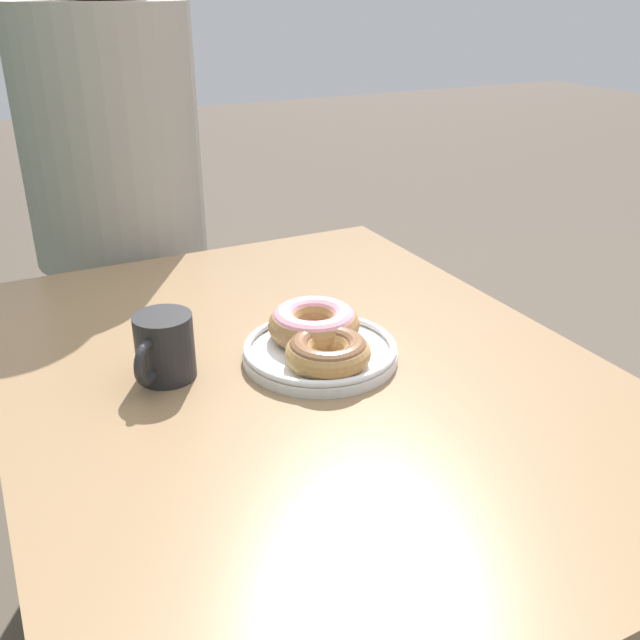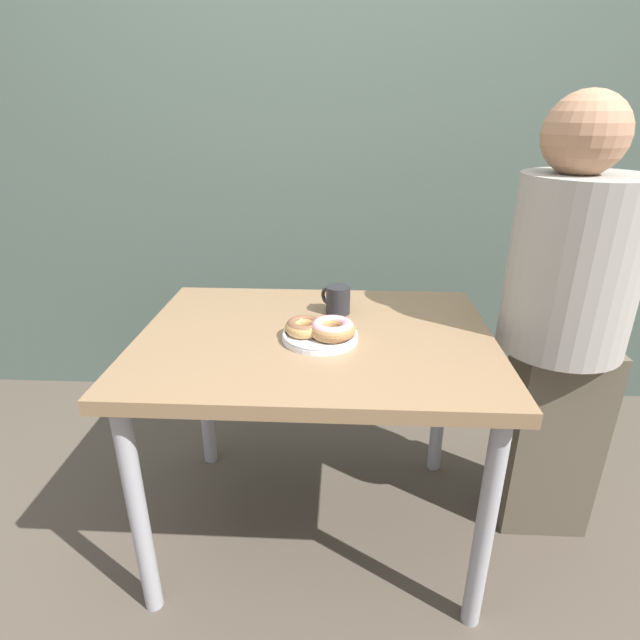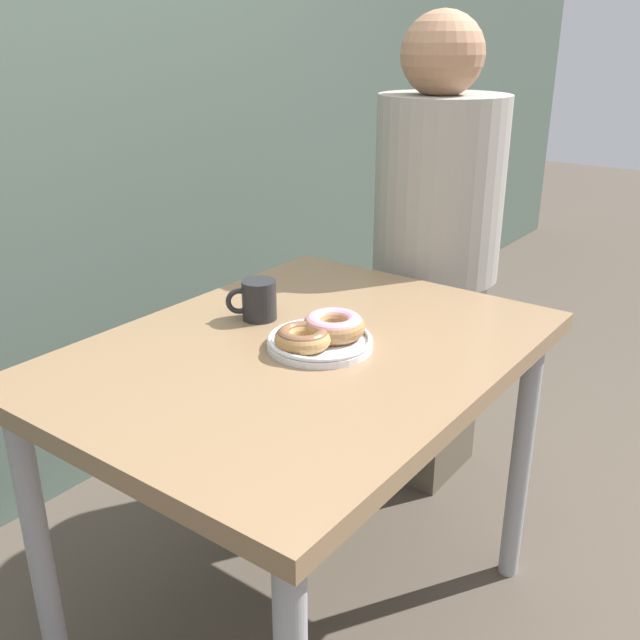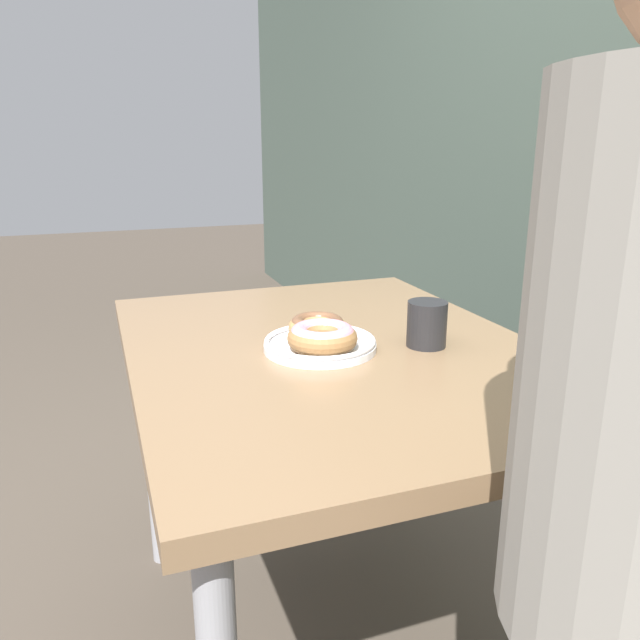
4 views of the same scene
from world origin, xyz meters
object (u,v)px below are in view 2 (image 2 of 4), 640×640
(donut_plate, at_px, (321,330))
(person_figure, at_px, (565,319))
(coffee_mug, at_px, (337,299))
(dining_table, at_px, (316,360))

(donut_plate, distance_m, person_figure, 0.73)
(person_figure, bearing_deg, coffee_mug, 172.68)
(dining_table, distance_m, person_figure, 0.75)
(dining_table, xyz_separation_m, donut_plate, (0.02, -0.03, 0.11))
(donut_plate, bearing_deg, person_figure, 9.32)
(coffee_mug, bearing_deg, person_figure, -7.32)
(donut_plate, relative_size, person_figure, 0.18)
(donut_plate, height_order, coffee_mug, coffee_mug)
(dining_table, height_order, donut_plate, donut_plate)
(person_figure, bearing_deg, dining_table, -173.52)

